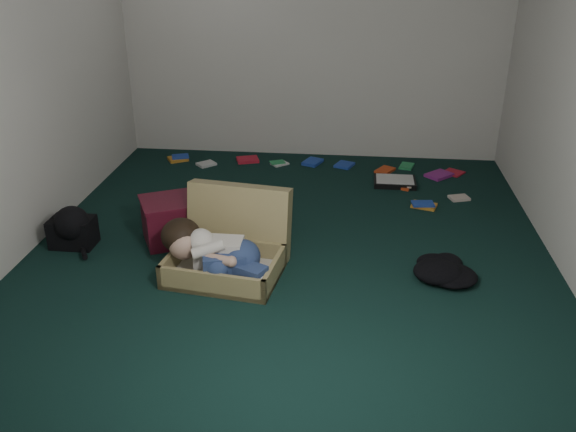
# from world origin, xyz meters

# --- Properties ---
(floor) EXTENTS (4.50, 4.50, 0.00)m
(floor) POSITION_xyz_m (0.00, 0.00, 0.00)
(floor) COLOR black
(floor) RESTS_ON ground
(wall_back) EXTENTS (4.50, 0.00, 4.50)m
(wall_back) POSITION_xyz_m (0.00, 2.25, 1.30)
(wall_back) COLOR white
(wall_back) RESTS_ON ground
(wall_front) EXTENTS (4.50, 0.00, 4.50)m
(wall_front) POSITION_xyz_m (0.00, -2.25, 1.30)
(wall_front) COLOR white
(wall_front) RESTS_ON ground
(wall_left) EXTENTS (0.00, 4.50, 4.50)m
(wall_left) POSITION_xyz_m (-2.00, 0.00, 1.30)
(wall_left) COLOR white
(wall_left) RESTS_ON ground
(suitcase) EXTENTS (0.88, 0.86, 0.57)m
(suitcase) POSITION_xyz_m (-0.40, -0.33, 0.17)
(suitcase) COLOR tan
(suitcase) RESTS_ON floor
(person) EXTENTS (0.82, 0.49, 0.35)m
(person) POSITION_xyz_m (-0.48, -0.51, 0.22)
(person) COLOR white
(person) RESTS_ON suitcase
(maroon_bin) EXTENTS (0.64, 0.59, 0.35)m
(maroon_bin) POSITION_xyz_m (-0.92, 0.06, 0.18)
(maroon_bin) COLOR #561122
(maroon_bin) RESTS_ON floor
(backpack) EXTENTS (0.42, 0.34, 0.25)m
(backpack) POSITION_xyz_m (-1.70, -0.13, 0.12)
(backpack) COLOR black
(backpack) RESTS_ON floor
(clothing_pile) EXTENTS (0.50, 0.46, 0.13)m
(clothing_pile) POSITION_xyz_m (1.15, -0.27, 0.06)
(clothing_pile) COLOR black
(clothing_pile) RESTS_ON floor
(paper_tray) EXTENTS (0.40, 0.30, 0.06)m
(paper_tray) POSITION_xyz_m (0.88, 1.45, 0.03)
(paper_tray) COLOR black
(paper_tray) RESTS_ON floor
(book_scatter) EXTENTS (3.15, 1.28, 0.02)m
(book_scatter) POSITION_xyz_m (0.40, 1.70, 0.01)
(book_scatter) COLOR orange
(book_scatter) RESTS_ON floor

